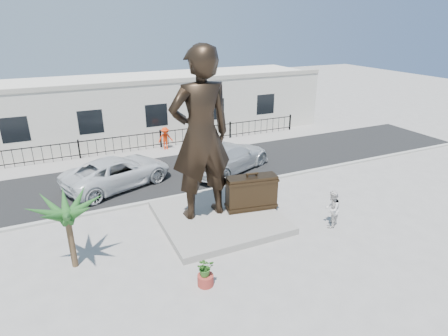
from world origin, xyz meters
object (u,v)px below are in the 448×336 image
(tourist, at_px, (332,209))
(suitcase, at_px, (251,193))
(statue, at_px, (201,135))
(car_white, at_px, (118,172))

(tourist, bearing_deg, suitcase, -78.21)
(statue, relative_size, tourist, 4.36)
(statue, height_order, car_white, statue)
(statue, height_order, tourist, statue)
(suitcase, distance_m, car_white, 7.79)
(suitcase, bearing_deg, car_white, 140.11)
(tourist, xyz_separation_m, car_white, (-7.72, 8.38, -0.02))
(tourist, height_order, car_white, tourist)
(car_white, bearing_deg, suitcase, -159.73)
(statue, relative_size, car_white, 1.26)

